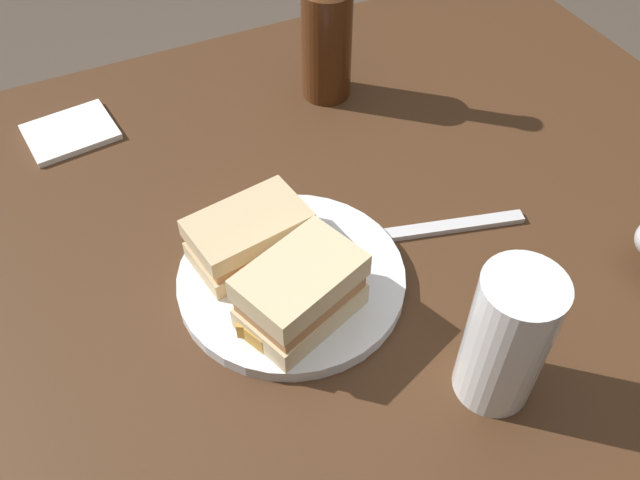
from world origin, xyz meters
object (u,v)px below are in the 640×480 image
sandwich_half_left (249,236)px  sandwich_half_right (301,292)px  cider_bottle (327,30)px  napkin (70,132)px  pint_glass (504,346)px  fork (448,227)px  plate (292,279)px

sandwich_half_left → sandwich_half_right: bearing=-80.9°
sandwich_half_left → cider_bottle: bearing=49.6°
cider_bottle → napkin: size_ratio=2.33×
sandwich_half_left → pint_glass: 0.28m
sandwich_half_right → fork: 0.22m
plate → sandwich_half_right: bearing=-103.0°
sandwich_half_left → pint_glass: bearing=-58.0°
sandwich_half_left → pint_glass: pint_glass is taller
plate → sandwich_half_left: sandwich_half_left is taller
plate → napkin: 0.39m
cider_bottle → fork: cider_bottle is taller
napkin → cider_bottle: bearing=-10.1°
fork → pint_glass: bearing=-96.4°
cider_bottle → plate: bearing=-122.0°
pint_glass → fork: 0.21m
pint_glass → fork: pint_glass is taller
sandwich_half_right → fork: bearing=13.0°
pint_glass → napkin: pint_glass is taller
cider_bottle → fork: size_ratio=1.42×
sandwich_half_left → cider_bottle: cider_bottle is taller
pint_glass → cider_bottle: (0.06, 0.48, 0.03)m
sandwich_half_right → napkin: (-0.15, 0.40, -0.05)m
pint_glass → cider_bottle: 0.49m
plate → sandwich_half_left: bearing=121.2°
plate → pint_glass: (0.12, -0.19, 0.06)m
napkin → sandwich_half_left: bearing=-66.5°
plate → cider_bottle: cider_bottle is taller
fork → sandwich_half_left: bearing=-178.0°
sandwich_half_right → cider_bottle: (0.19, 0.34, 0.05)m
sandwich_half_right → pint_glass: 0.19m
napkin → sandwich_half_right: bearing=-69.7°
sandwich_half_right → fork: size_ratio=0.75×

